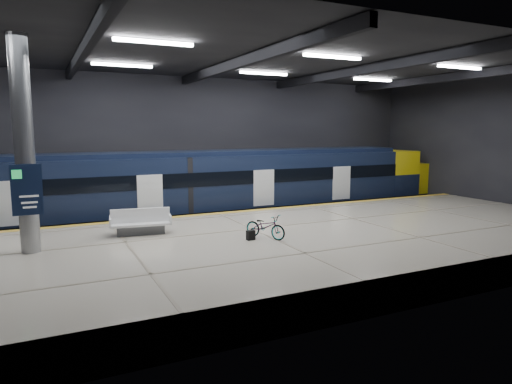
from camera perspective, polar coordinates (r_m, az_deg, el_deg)
ground at (r=19.54m, az=-1.69°, el=-7.19°), size 30.00×30.00×0.00m
room_shell at (r=18.88m, az=-1.77°, el=9.82°), size 30.10×16.10×8.05m
platform at (r=17.22m, az=1.72°, el=-7.38°), size 30.00×11.00×1.10m
safety_strip at (r=21.77m, az=-4.65°, el=-2.66°), size 30.00×0.40×0.01m
rails at (r=24.51m, az=-6.93°, el=-3.94°), size 30.00×1.52×0.16m
train at (r=24.83m, az=-2.97°, el=0.89°), size 29.40×2.84×3.79m
bench at (r=17.94m, az=-14.21°, el=-4.04°), size 2.38×1.26×1.00m
bicycle at (r=16.74m, az=1.19°, el=-4.32°), size 1.33×1.76×0.89m
pannier_bag at (r=16.55m, az=-0.67°, el=-5.41°), size 0.32×0.22×0.35m
info_column at (r=16.23m, az=-26.98°, el=4.84°), size 0.90×0.78×6.90m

